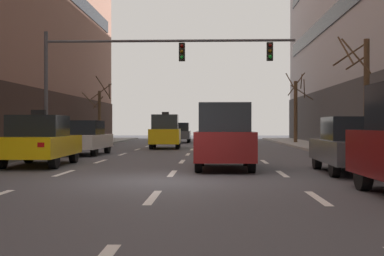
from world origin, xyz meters
TOP-DOWN VIEW (x-y plane):
  - ground_plane at (0.00, 0.00)m, footprint 120.00×120.00m
  - lane_stripe_l1_s4 at (-3.11, 2.00)m, footprint 0.16×2.00m
  - lane_stripe_l1_s5 at (-3.11, 7.00)m, footprint 0.16×2.00m
  - lane_stripe_l1_s6 at (-3.11, 12.00)m, footprint 0.16×2.00m
  - lane_stripe_l1_s7 at (-3.11, 17.00)m, footprint 0.16×2.00m
  - lane_stripe_l1_s8 at (-3.11, 22.00)m, footprint 0.16×2.00m
  - lane_stripe_l1_s9 at (-3.11, 27.00)m, footprint 0.16×2.00m
  - lane_stripe_l1_s10 at (-3.11, 32.00)m, footprint 0.16×2.00m
  - lane_stripe_l2_s3 at (0.00, -3.00)m, footprint 0.16×2.00m
  - lane_stripe_l2_s4 at (0.00, 2.00)m, footprint 0.16×2.00m
  - lane_stripe_l2_s5 at (0.00, 7.00)m, footprint 0.16×2.00m
  - lane_stripe_l2_s6 at (0.00, 12.00)m, footprint 0.16×2.00m
  - lane_stripe_l2_s7 at (0.00, 17.00)m, footprint 0.16×2.00m
  - lane_stripe_l2_s8 at (0.00, 22.00)m, footprint 0.16×2.00m
  - lane_stripe_l2_s9 at (0.00, 27.00)m, footprint 0.16×2.00m
  - lane_stripe_l2_s10 at (0.00, 32.00)m, footprint 0.16×2.00m
  - lane_stripe_l3_s3 at (3.11, -3.00)m, footprint 0.16×2.00m
  - lane_stripe_l3_s4 at (3.11, 2.00)m, footprint 0.16×2.00m
  - lane_stripe_l3_s5 at (3.11, 7.00)m, footprint 0.16×2.00m
  - lane_stripe_l3_s6 at (3.11, 12.00)m, footprint 0.16×2.00m
  - lane_stripe_l3_s7 at (3.11, 17.00)m, footprint 0.16×2.00m
  - lane_stripe_l3_s8 at (3.11, 22.00)m, footprint 0.16×2.00m
  - lane_stripe_l3_s9 at (3.11, 27.00)m, footprint 0.16×2.00m
  - lane_stripe_l3_s10 at (3.11, 32.00)m, footprint 0.16×2.00m
  - car_driving_0 at (1.52, 3.67)m, footprint 1.81×4.25m
  - taxi_driving_1 at (1.64, 14.96)m, footprint 1.79×4.17m
  - car_driving_2 at (-4.80, 11.45)m, footprint 1.88×4.30m
  - car_driving_3 at (-1.47, 29.47)m, footprint 1.85×4.27m
  - taxi_driving_4 at (-4.72, 4.76)m, footprint 2.07×4.62m
  - taxi_driving_5 at (-1.63, 18.49)m, footprint 1.88×4.21m
  - car_parked_2 at (5.17, 2.29)m, footprint 1.90×4.34m
  - traffic_signal_0 at (-2.22, 11.45)m, footprint 11.67×0.35m
  - street_tree_1 at (7.35, 26.18)m, footprint 1.93×1.99m
  - street_tree_2 at (7.25, 8.42)m, footprint 1.62×2.29m
  - street_tree_3 at (-7.31, 26.58)m, footprint 2.21×2.19m

SIDE VIEW (x-z plane):
  - ground_plane at x=0.00m, z-range 0.00..0.00m
  - lane_stripe_l1_s4 at x=-3.11m, z-range 0.00..0.01m
  - lane_stripe_l1_s5 at x=-3.11m, z-range 0.00..0.01m
  - lane_stripe_l1_s6 at x=-3.11m, z-range 0.00..0.01m
  - lane_stripe_l1_s7 at x=-3.11m, z-range 0.00..0.01m
  - lane_stripe_l1_s8 at x=-3.11m, z-range 0.00..0.01m
  - lane_stripe_l1_s9 at x=-3.11m, z-range 0.00..0.01m
  - lane_stripe_l1_s10 at x=-3.11m, z-range 0.00..0.01m
  - lane_stripe_l2_s3 at x=0.00m, z-range 0.00..0.01m
  - lane_stripe_l2_s4 at x=0.00m, z-range 0.00..0.01m
  - lane_stripe_l2_s5 at x=0.00m, z-range 0.00..0.01m
  - lane_stripe_l2_s6 at x=0.00m, z-range 0.00..0.01m
  - lane_stripe_l2_s7 at x=0.00m, z-range 0.00..0.01m
  - lane_stripe_l2_s8 at x=0.00m, z-range 0.00..0.01m
  - lane_stripe_l2_s9 at x=0.00m, z-range 0.00..0.01m
  - lane_stripe_l2_s10 at x=0.00m, z-range 0.00..0.01m
  - lane_stripe_l3_s3 at x=3.11m, z-range 0.00..0.01m
  - lane_stripe_l3_s4 at x=3.11m, z-range 0.00..0.01m
  - lane_stripe_l3_s5 at x=3.11m, z-range 0.00..0.01m
  - lane_stripe_l3_s6 at x=3.11m, z-range 0.00..0.01m
  - lane_stripe_l3_s7 at x=3.11m, z-range 0.00..0.01m
  - lane_stripe_l3_s8 at x=3.11m, z-range 0.00..0.01m
  - lane_stripe_l3_s9 at x=3.11m, z-range 0.00..0.01m
  - lane_stripe_l3_s10 at x=3.11m, z-range 0.00..0.01m
  - taxi_driving_1 at x=1.64m, z-range -0.09..1.63m
  - car_driving_3 at x=-1.47m, z-range -0.01..1.58m
  - car_driving_2 at x=-4.80m, z-range -0.01..1.59m
  - car_parked_2 at x=5.17m, z-range -0.01..1.60m
  - taxi_driving_4 at x=-4.72m, z-range -0.10..1.79m
  - taxi_driving_5 at x=-1.63m, z-range -0.09..2.09m
  - car_driving_0 at x=1.52m, z-range 0.00..2.04m
  - street_tree_3 at x=-7.31m, z-range -0.08..4.81m
  - street_tree_1 at x=7.35m, z-range 0.02..5.20m
  - street_tree_2 at x=7.25m, z-range 0.25..5.17m
  - traffic_signal_0 at x=-2.22m, z-range 1.46..7.08m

